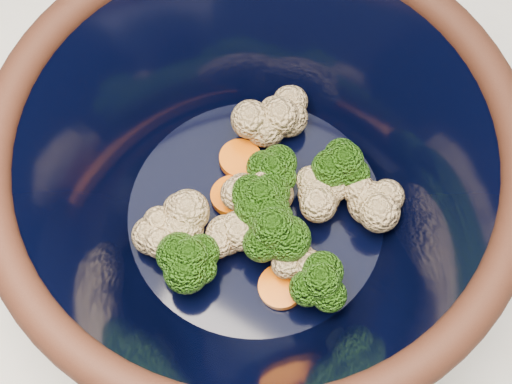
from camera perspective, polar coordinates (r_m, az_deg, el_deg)
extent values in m
cube|color=white|center=(0.99, 4.66, -11.43)|extent=(1.20, 1.20, 0.90)
cylinder|color=black|center=(0.54, 0.00, -2.74)|extent=(0.20, 0.20, 0.01)
torus|color=black|center=(0.43, 0.00, 3.87)|extent=(0.34, 0.34, 0.02)
cylinder|color=black|center=(0.52, 0.00, -1.70)|extent=(0.19, 0.19, 0.00)
cylinder|color=#608442|center=(0.52, 1.36, 0.90)|extent=(0.01, 0.01, 0.02)
ellipsoid|color=#306613|center=(0.50, 1.41, 1.88)|extent=(0.03, 0.03, 0.03)
cylinder|color=#608442|center=(0.50, 1.34, -4.15)|extent=(0.01, 0.01, 0.02)
ellipsoid|color=#306613|center=(0.47, 1.41, -3.04)|extent=(0.05, 0.05, 0.04)
cylinder|color=#608442|center=(0.49, 5.00, -7.98)|extent=(0.01, 0.01, 0.02)
ellipsoid|color=#306613|center=(0.47, 5.22, -7.18)|extent=(0.04, 0.04, 0.03)
cylinder|color=#608442|center=(0.52, 6.81, 1.23)|extent=(0.01, 0.01, 0.02)
ellipsoid|color=#306613|center=(0.50, 7.10, 2.41)|extent=(0.04, 0.04, 0.03)
cylinder|color=#608442|center=(0.50, -5.06, -6.08)|extent=(0.01, 0.01, 0.02)
ellipsoid|color=#306613|center=(0.47, -5.28, -5.20)|extent=(0.04, 0.04, 0.03)
cylinder|color=#608442|center=(0.51, 0.44, -1.44)|extent=(0.01, 0.01, 0.02)
ellipsoid|color=#306613|center=(0.49, 0.46, -0.36)|extent=(0.04, 0.04, 0.03)
sphere|color=beige|center=(0.50, -0.50, -2.74)|extent=(0.03, 0.03, 0.03)
sphere|color=beige|center=(0.50, -2.43, -3.46)|extent=(0.03, 0.03, 0.03)
sphere|color=beige|center=(0.53, 0.78, 5.32)|extent=(0.03, 0.03, 0.03)
sphere|color=beige|center=(0.50, -8.36, -3.47)|extent=(0.03, 0.03, 0.03)
sphere|color=beige|center=(0.51, 0.18, -0.36)|extent=(0.03, 0.03, 0.03)
sphere|color=beige|center=(0.51, 5.11, -0.18)|extent=(0.03, 0.03, 0.03)
sphere|color=beige|center=(0.50, -6.02, -2.91)|extent=(0.03, 0.03, 0.03)
sphere|color=beige|center=(0.51, 1.50, -0.18)|extent=(0.03, 0.03, 0.03)
sphere|color=beige|center=(0.51, 9.09, -0.87)|extent=(0.03, 0.03, 0.03)
sphere|color=beige|center=(0.51, -0.20, -0.31)|extent=(0.03, 0.03, 0.03)
sphere|color=beige|center=(0.49, 3.42, -5.57)|extent=(0.03, 0.03, 0.03)
sphere|color=beige|center=(0.54, 2.57, 5.97)|extent=(0.03, 0.03, 0.03)
cylinder|color=orange|center=(0.53, -1.26, 2.65)|extent=(0.03, 0.03, 0.01)
cylinder|color=orange|center=(0.52, -1.85, -0.29)|extent=(0.03, 0.03, 0.01)
cylinder|color=orange|center=(0.51, 2.56, -3.92)|extent=(0.03, 0.03, 0.01)
cylinder|color=orange|center=(0.49, 2.04, -7.58)|extent=(0.03, 0.03, 0.01)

